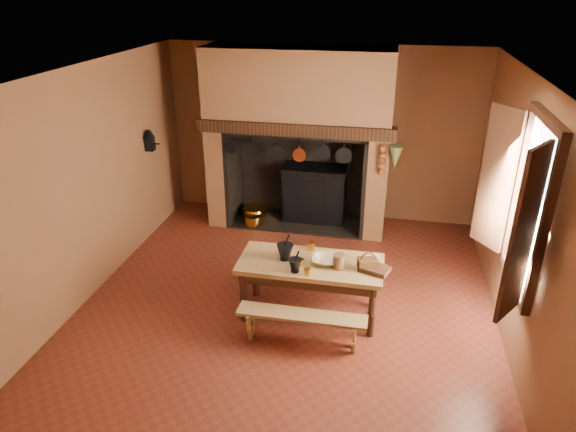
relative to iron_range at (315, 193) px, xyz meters
The scene contains 28 objects.
floor 2.50m from the iron_range, 89.02° to the right, with size 5.50×5.50×0.00m, color #5F2616.
ceiling 3.37m from the iron_range, 89.02° to the right, with size 5.50×5.50×0.00m, color silver.
back_wall 0.97m from the iron_range, 82.10° to the left, with size 5.00×0.02×2.80m, color brown.
wall_left 3.59m from the iron_range, 135.12° to the right, with size 0.02×5.50×2.80m, color brown.
wall_right 3.65m from the iron_range, 43.91° to the right, with size 0.02×5.50×2.80m, color brown.
wall_front 5.28m from the iron_range, 89.54° to the right, with size 5.00×0.02×2.80m, color brown.
chimney_breast 1.36m from the iron_range, 151.95° to the right, with size 2.95×0.96×2.80m.
iron_range is the anchor object (origin of this frame).
hearth_pans 1.10m from the iron_range, 167.25° to the right, with size 0.51×0.62×0.20m.
hanging_pans 1.12m from the iron_range, 115.02° to the right, with size 1.92×0.29×0.27m.
onion_string 1.49m from the iron_range, 32.25° to the right, with size 0.12×0.10×0.46m, color #97461B, non-canonical shape.
herb_bunch 1.65m from the iron_range, 28.28° to the right, with size 0.20×0.20×0.35m, color #4C5528.
window 3.91m from the iron_range, 49.98° to the right, with size 0.39×1.75×1.76m.
wall_coffee_mill 2.74m from the iron_range, 159.32° to the right, with size 0.23×0.16×0.31m.
work_table 2.68m from the iron_range, 82.65° to the right, with size 1.66×0.74×0.72m.
bench_front 3.25m from the iron_range, 83.94° to the right, with size 1.41×0.25×0.40m.
bench_back 2.04m from the iron_range, 80.28° to the right, with size 1.54×0.27×0.43m.
mortar_large 2.68m from the iron_range, 89.10° to the right, with size 0.19×0.19×0.33m.
mortar_small 2.92m from the iron_range, 85.95° to the right, with size 0.16×0.16×0.26m.
coffee_grinder 2.58m from the iron_range, 89.31° to the right, with size 0.14×0.11×0.17m.
brass_mug_a 2.98m from the iron_range, 83.26° to the right, with size 0.07×0.07×0.08m, color gold.
brass_mug_b 2.40m from the iron_range, 82.75° to the right, with size 0.09×0.09×0.10m, color gold.
mixing_bowl 2.71m from the iron_range, 79.16° to the right, with size 0.30×0.30×0.07m, color beige.
stoneware_crock 2.83m from the iron_range, 76.16° to the right, with size 0.14×0.14×0.17m, color brown.
glass_jar 2.79m from the iron_range, 67.22° to the right, with size 0.07×0.07×0.13m, color beige.
wicker_basket 2.87m from the iron_range, 69.65° to the right, with size 0.25×0.20×0.21m.
wooden_tray 2.93m from the iron_range, 68.41° to the right, with size 0.32×0.23×0.05m, color #321A0F.
brass_cup 2.79m from the iron_range, 85.12° to the right, with size 0.11×0.11×0.09m, color gold.
Camera 1 is at (1.05, -5.29, 3.69)m, focal length 32.00 mm.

